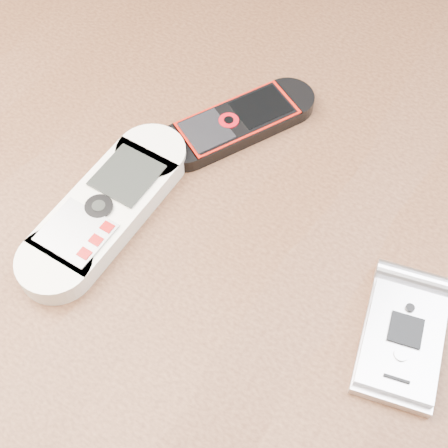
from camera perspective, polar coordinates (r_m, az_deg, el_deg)
table at (r=0.57m, az=-0.43°, el=-6.07°), size 1.20×0.80×0.75m
nokia_white at (r=0.49m, az=-10.71°, el=1.51°), size 0.06×0.17×0.02m
nokia_black_red at (r=0.53m, az=1.28°, el=9.26°), size 0.11×0.15×0.01m
motorola_razr at (r=0.44m, az=16.02°, el=-9.96°), size 0.08×0.11×0.02m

